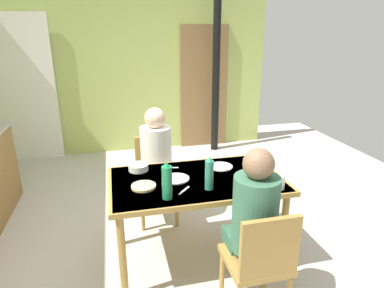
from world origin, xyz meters
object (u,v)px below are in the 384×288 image
at_px(chair_far_diner, 155,173).
at_px(serving_bowl_center, 138,167).
at_px(water_bottle_green_near, 209,174).
at_px(person_far_diner, 156,152).
at_px(person_near_diner, 254,211).
at_px(dining_table, 196,187).
at_px(chair_near_diner, 260,261).
at_px(water_bottle_green_far, 167,181).

relative_size(chair_far_diner, serving_bowl_center, 5.12).
bearing_deg(water_bottle_green_near, chair_far_diner, 106.72).
bearing_deg(person_far_diner, chair_far_diner, -90.00).
bearing_deg(water_bottle_green_near, person_near_diner, -67.14).
bearing_deg(dining_table, chair_near_diner, -73.26).
bearing_deg(water_bottle_green_near, serving_bowl_center, 135.36).
xyz_separation_m(chair_far_diner, person_far_diner, (-0.00, -0.14, 0.28)).
distance_m(chair_near_diner, water_bottle_green_far, 0.81).
bearing_deg(chair_far_diner, serving_bowl_center, 67.22).
distance_m(person_near_diner, person_far_diner, 1.34).
height_order(water_bottle_green_far, serving_bowl_center, water_bottle_green_far).
xyz_separation_m(chair_far_diner, water_bottle_green_far, (-0.04, -1.04, 0.39)).
bearing_deg(person_near_diner, water_bottle_green_near, 112.86).
relative_size(dining_table, chair_far_diner, 1.61).
bearing_deg(chair_near_diner, water_bottle_green_near, 107.75).
height_order(chair_far_diner, water_bottle_green_near, water_bottle_green_near).
relative_size(water_bottle_green_far, serving_bowl_center, 1.66).
height_order(dining_table, chair_near_diner, chair_near_diner).
height_order(chair_near_diner, person_far_diner, person_far_diner).
height_order(chair_far_diner, water_bottle_green_far, water_bottle_green_far).
bearing_deg(serving_bowl_center, person_near_diner, -53.69).
relative_size(chair_far_diner, person_near_diner, 1.13).
xyz_separation_m(dining_table, serving_bowl_center, (-0.44, 0.29, 0.11)).
bearing_deg(chair_far_diner, dining_table, 107.46).
height_order(chair_near_diner, water_bottle_green_far, water_bottle_green_far).
bearing_deg(person_near_diner, chair_near_diner, -90.00).
height_order(person_near_diner, serving_bowl_center, person_near_diner).
bearing_deg(dining_table, water_bottle_green_near, -76.20).
relative_size(chair_far_diner, water_bottle_green_near, 3.28).
relative_size(chair_near_diner, water_bottle_green_near, 3.28).
bearing_deg(water_bottle_green_far, chair_far_diner, 87.60).
bearing_deg(water_bottle_green_near, water_bottle_green_far, -167.84).
xyz_separation_m(person_near_diner, serving_bowl_center, (-0.67, 0.92, 0.00)).
distance_m(dining_table, chair_far_diner, 0.82).
bearing_deg(dining_table, chair_far_diner, 107.46).
distance_m(chair_far_diner, person_far_diner, 0.31).
relative_size(dining_table, serving_bowl_center, 8.25).
xyz_separation_m(person_near_diner, person_far_diner, (-0.47, 1.26, 0.00)).
bearing_deg(serving_bowl_center, dining_table, -32.90).
distance_m(chair_near_diner, person_near_diner, 0.31).
bearing_deg(chair_near_diner, serving_bowl_center, 122.60).
relative_size(dining_table, water_bottle_green_near, 5.30).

